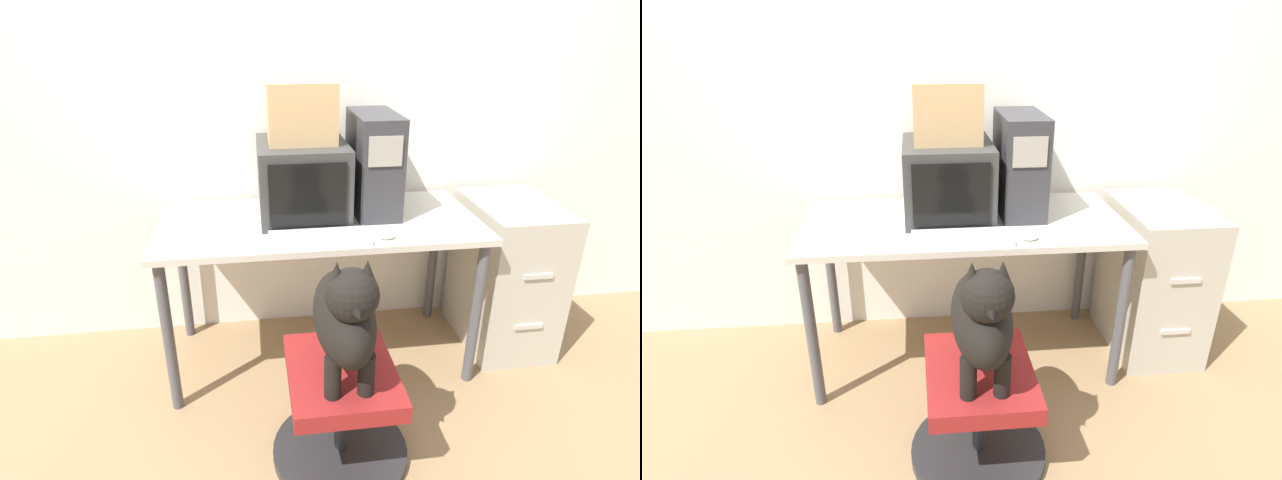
{
  "view_description": "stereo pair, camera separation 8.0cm",
  "coord_description": "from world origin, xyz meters",
  "views": [
    {
      "loc": [
        -0.3,
        -1.82,
        1.64
      ],
      "look_at": [
        -0.04,
        0.04,
        0.8
      ],
      "focal_mm": 28.0,
      "sensor_mm": 36.0,
      "label": 1
    },
    {
      "loc": [
        -0.22,
        -1.83,
        1.64
      ],
      "look_at": [
        -0.04,
        0.04,
        0.8
      ],
      "focal_mm": 28.0,
      "sensor_mm": 36.0,
      "label": 2
    }
  ],
  "objects": [
    {
      "name": "pc_tower",
      "position": [
        0.28,
        0.44,
        1.01
      ],
      "size": [
        0.2,
        0.41,
        0.47
      ],
      "color": "#333338",
      "rests_on": "desk"
    },
    {
      "name": "wall_back",
      "position": [
        0.0,
        0.75,
        1.3
      ],
      "size": [
        8.0,
        0.05,
        2.6
      ],
      "color": "white",
      "rests_on": "ground_plane"
    },
    {
      "name": "computer_mouse",
      "position": [
        0.26,
        0.08,
        0.79
      ],
      "size": [
        0.07,
        0.04,
        0.04
      ],
      "color": "silver",
      "rests_on": "desk"
    },
    {
      "name": "ground_plane",
      "position": [
        0.0,
        0.0,
        0.0
      ],
      "size": [
        12.0,
        12.0,
        0.0
      ],
      "primitive_type": "plane",
      "color": "#937551"
    },
    {
      "name": "desk",
      "position": [
        0.0,
        0.34,
        0.68
      ],
      "size": [
        1.5,
        0.69,
        0.77
      ],
      "color": "beige",
      "rests_on": "ground_plane"
    },
    {
      "name": "filing_cabinet",
      "position": [
        1.0,
        0.37,
        0.4
      ],
      "size": [
        0.41,
        0.59,
        0.8
      ],
      "color": "#B7B2A3",
      "rests_on": "ground_plane"
    },
    {
      "name": "crt_monitor",
      "position": [
        -0.07,
        0.43,
        0.95
      ],
      "size": [
        0.41,
        0.47,
        0.35
      ],
      "color": "#383838",
      "rests_on": "desk"
    },
    {
      "name": "keyboard",
      "position": [
        -0.03,
        0.1,
        0.79
      ],
      "size": [
        0.43,
        0.17,
        0.03
      ],
      "color": "silver",
      "rests_on": "desk"
    },
    {
      "name": "dog",
      "position": [
        -0.01,
        -0.37,
        0.7
      ],
      "size": [
        0.21,
        0.48,
        0.52
      ],
      "color": "black",
      "rests_on": "office_chair"
    },
    {
      "name": "cardboard_box",
      "position": [
        -0.07,
        0.43,
        1.26
      ],
      "size": [
        0.3,
        0.24,
        0.27
      ],
      "color": "tan",
      "rests_on": "crt_monitor"
    },
    {
      "name": "office_chair",
      "position": [
        -0.01,
        -0.33,
        0.22
      ],
      "size": [
        0.55,
        0.55,
        0.44
      ],
      "color": "#262628",
      "rests_on": "ground_plane"
    }
  ]
}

